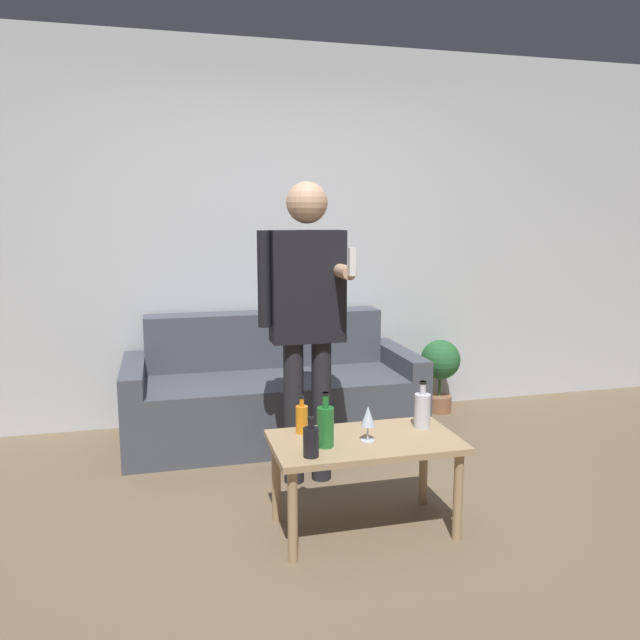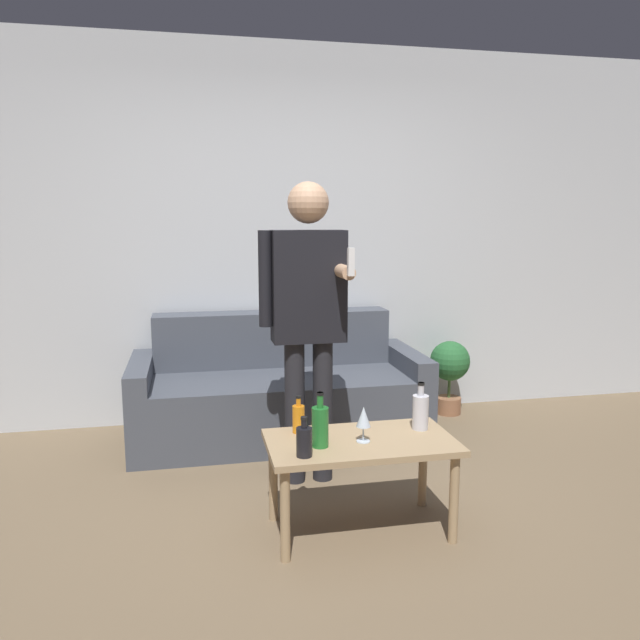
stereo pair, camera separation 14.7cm
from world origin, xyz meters
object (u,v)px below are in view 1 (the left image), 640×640
object	(u,v)px
bottle_orange	(311,441)
person_standing_front	(306,308)
coffee_table	(365,451)
couch	(272,393)

from	to	relation	value
bottle_orange	person_standing_front	distance (m)	0.92
person_standing_front	coffee_table	bearing A→B (deg)	-77.89
couch	coffee_table	distance (m)	1.44
coffee_table	person_standing_front	xyz separation A→B (m)	(-0.13, 0.62, 0.60)
couch	person_standing_front	bearing A→B (deg)	-85.76
couch	person_standing_front	world-z (taller)	person_standing_front
coffee_table	person_standing_front	bearing A→B (deg)	102.11
bottle_orange	person_standing_front	size ratio (longest dim) A/B	0.11
bottle_orange	person_standing_front	world-z (taller)	person_standing_front
couch	bottle_orange	distance (m)	1.59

